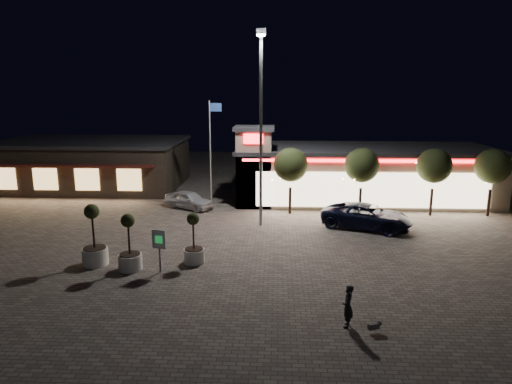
{
  "coord_description": "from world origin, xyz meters",
  "views": [
    {
      "loc": [
        3.08,
        -20.98,
        8.67
      ],
      "look_at": [
        1.78,
        6.0,
        2.68
      ],
      "focal_mm": 32.0,
      "sensor_mm": 36.0,
      "label": 1
    }
  ],
  "objects_px": {
    "pickup_truck": "(367,216)",
    "pedestrian": "(348,306)",
    "planter_left": "(94,246)",
    "planter_mid": "(130,252)",
    "white_sedan": "(189,200)",
    "valet_sign": "(159,243)"
  },
  "relations": [
    {
      "from": "planter_left",
      "to": "planter_mid",
      "type": "bearing_deg",
      "value": -16.03
    },
    {
      "from": "valet_sign",
      "to": "planter_left",
      "type": "bearing_deg",
      "value": 166.2
    },
    {
      "from": "pedestrian",
      "to": "valet_sign",
      "type": "relative_size",
      "value": 0.77
    },
    {
      "from": "pedestrian",
      "to": "valet_sign",
      "type": "distance_m",
      "value": 9.7
    },
    {
      "from": "planter_left",
      "to": "pickup_truck",
      "type": "bearing_deg",
      "value": 25.11
    },
    {
      "from": "white_sedan",
      "to": "planter_left",
      "type": "relative_size",
      "value": 1.24
    },
    {
      "from": "pickup_truck",
      "to": "valet_sign",
      "type": "height_order",
      "value": "valet_sign"
    },
    {
      "from": "white_sedan",
      "to": "pedestrian",
      "type": "height_order",
      "value": "pedestrian"
    },
    {
      "from": "pickup_truck",
      "to": "pedestrian",
      "type": "bearing_deg",
      "value": -170.1
    },
    {
      "from": "planter_mid",
      "to": "valet_sign",
      "type": "xyz_separation_m",
      "value": [
        1.57,
        -0.3,
        0.62
      ]
    },
    {
      "from": "pedestrian",
      "to": "planter_mid",
      "type": "distance_m",
      "value": 11.2
    },
    {
      "from": "pickup_truck",
      "to": "planter_mid",
      "type": "height_order",
      "value": "planter_mid"
    },
    {
      "from": "planter_left",
      "to": "planter_mid",
      "type": "height_order",
      "value": "planter_left"
    },
    {
      "from": "pedestrian",
      "to": "valet_sign",
      "type": "bearing_deg",
      "value": -107.37
    },
    {
      "from": "pickup_truck",
      "to": "planter_mid",
      "type": "relative_size",
      "value": 1.99
    },
    {
      "from": "planter_left",
      "to": "valet_sign",
      "type": "distance_m",
      "value": 3.71
    },
    {
      "from": "pickup_truck",
      "to": "white_sedan",
      "type": "relative_size",
      "value": 1.45
    },
    {
      "from": "pickup_truck",
      "to": "valet_sign",
      "type": "bearing_deg",
      "value": 148.16
    },
    {
      "from": "pickup_truck",
      "to": "white_sedan",
      "type": "xyz_separation_m",
      "value": [
        -12.41,
        4.5,
        -0.12
      ]
    },
    {
      "from": "pickup_truck",
      "to": "pedestrian",
      "type": "xyz_separation_m",
      "value": [
        -3.1,
        -12.79,
        0.04
      ]
    },
    {
      "from": "white_sedan",
      "to": "valet_sign",
      "type": "xyz_separation_m",
      "value": [
        0.97,
        -12.41,
        0.84
      ]
    },
    {
      "from": "planter_mid",
      "to": "pickup_truck",
      "type": "bearing_deg",
      "value": 30.31
    }
  ]
}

